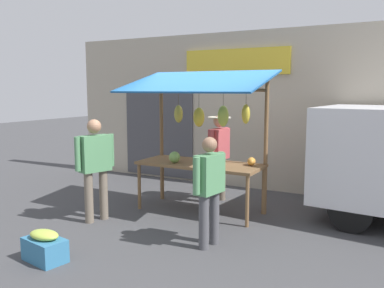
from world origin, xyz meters
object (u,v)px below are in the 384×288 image
shopper_in_grey_tee (209,185)px  produce_crate_near (45,247)px  market_stall (201,126)px  vendor_with_sunhat (219,151)px  shopper_with_ponytail (95,162)px

shopper_in_grey_tee → produce_crate_near: size_ratio=2.50×
market_stall → vendor_with_sunhat: market_stall is taller
market_stall → produce_crate_near: (0.74, 2.88, -1.35)m
shopper_in_grey_tee → vendor_with_sunhat: bearing=30.5°
produce_crate_near → vendor_with_sunhat: bearing=-102.0°
vendor_with_sunhat → produce_crate_near: 3.76m
market_stall → shopper_in_grey_tee: 1.80m
market_stall → shopper_with_ponytail: market_stall is taller
market_stall → shopper_in_grey_tee: size_ratio=1.63×
shopper_in_grey_tee → shopper_with_ponytail: 2.13m
vendor_with_sunhat → shopper_with_ponytail: size_ratio=1.00×
vendor_with_sunhat → shopper_in_grey_tee: vendor_with_sunhat is taller
shopper_in_grey_tee → market_stall: bearing=40.2°
shopper_with_ponytail → market_stall: bearing=-26.5°
produce_crate_near → shopper_in_grey_tee: bearing=-138.1°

